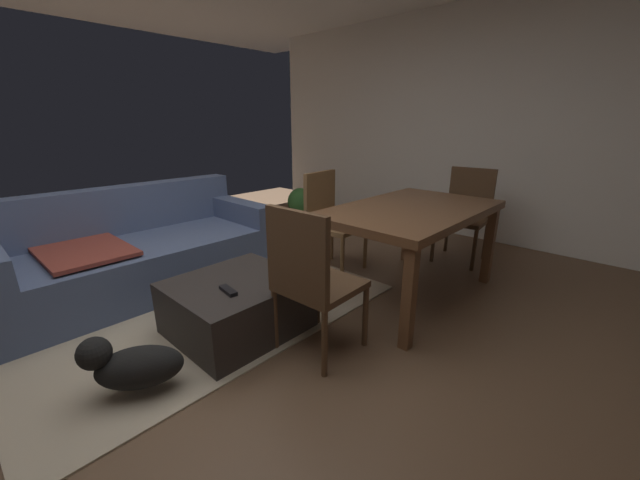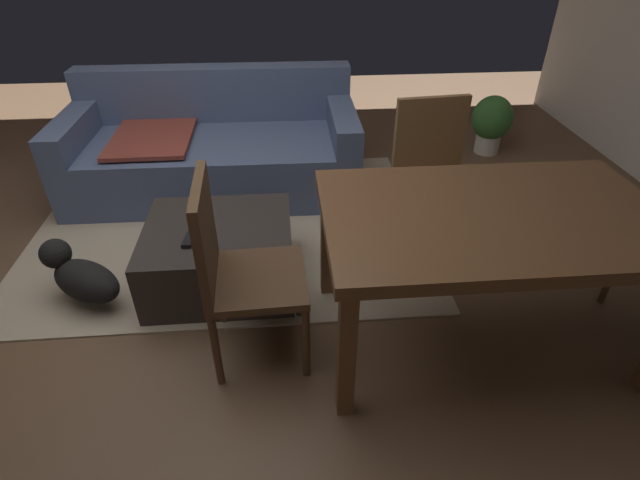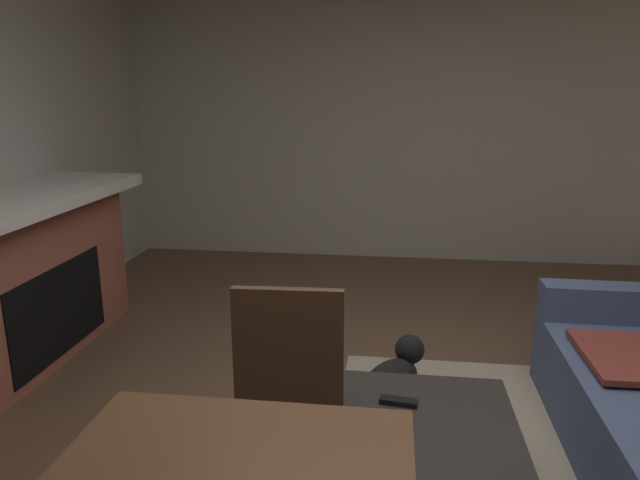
{
  "view_description": "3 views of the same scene",
  "coord_description": "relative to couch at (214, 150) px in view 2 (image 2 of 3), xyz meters",
  "views": [
    {
      "loc": [
        -1.03,
        -1.85,
        1.37
      ],
      "look_at": [
        0.54,
        -0.39,
        0.68
      ],
      "focal_mm": 20.55,
      "sensor_mm": 36.0,
      "label": 1
    },
    {
      "loc": [
        0.59,
        -2.23,
        1.83
      ],
      "look_at": [
        0.72,
        -0.7,
        0.78
      ],
      "focal_mm": 27.42,
      "sensor_mm": 36.0,
      "label": 2
    },
    {
      "loc": [
        2.31,
        -0.1,
        1.67
      ],
      "look_at": [
        0.01,
        -0.39,
        1.06
      ],
      "focal_mm": 32.31,
      "sensor_mm": 36.0,
      "label": 3
    }
  ],
  "objects": [
    {
      "name": "floor",
      "position": [
        -0.08,
        -1.3,
        -0.3
      ],
      "size": [
        8.43,
        8.43,
        0.0
      ],
      "primitive_type": "plane",
      "color": "brown"
    },
    {
      "name": "area_rug",
      "position": [
        0.14,
        -0.65,
        -0.29
      ],
      "size": [
        2.6,
        2.0,
        0.01
      ],
      "primitive_type": "cube",
      "color": "tan",
      "rests_on": "ground"
    },
    {
      "name": "couch",
      "position": [
        0.0,
        0.0,
        0.0
      ],
      "size": [
        2.12,
        1.01,
        0.83
      ],
      "color": "#4C5B7F",
      "rests_on": "ground"
    },
    {
      "name": "ottoman_coffee_table",
      "position": [
        0.14,
        -1.23,
        -0.11
      ],
      "size": [
        0.81,
        0.73,
        0.37
      ],
      "primitive_type": "cube",
      "color": "#2D2826",
      "rests_on": "ground"
    },
    {
      "name": "tv_remote",
      "position": [
        0.01,
        -1.34,
        0.09
      ],
      "size": [
        0.07,
        0.17,
        0.02
      ],
      "primitive_type": "cube",
      "rotation": [
        0.0,
        0.0,
        -0.13
      ],
      "color": "black",
      "rests_on": "ottoman_coffee_table"
    },
    {
      "name": "dining_table",
      "position": [
        1.42,
        -1.78,
        0.36
      ],
      "size": [
        1.5,
        0.92,
        0.74
      ],
      "color": "brown",
      "rests_on": "ground"
    },
    {
      "name": "dining_chair_north",
      "position": [
        1.42,
        -0.93,
        0.23
      ],
      "size": [
        0.48,
        0.48,
        0.93
      ],
      "color": "brown",
      "rests_on": "ground"
    },
    {
      "name": "dining_chair_west",
      "position": [
        0.28,
        -1.78,
        0.23
      ],
      "size": [
        0.46,
        0.46,
        0.93
      ],
      "color": "#513823",
      "rests_on": "ground"
    },
    {
      "name": "potted_plant",
      "position": [
        2.35,
        0.43,
        -0.01
      ],
      "size": [
        0.35,
        0.35,
        0.51
      ],
      "color": "beige",
      "rests_on": "ground"
    },
    {
      "name": "small_dog",
      "position": [
        -0.6,
        -1.36,
        -0.12
      ],
      "size": [
        0.49,
        0.41,
        0.31
      ],
      "color": "black",
      "rests_on": "ground"
    }
  ]
}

